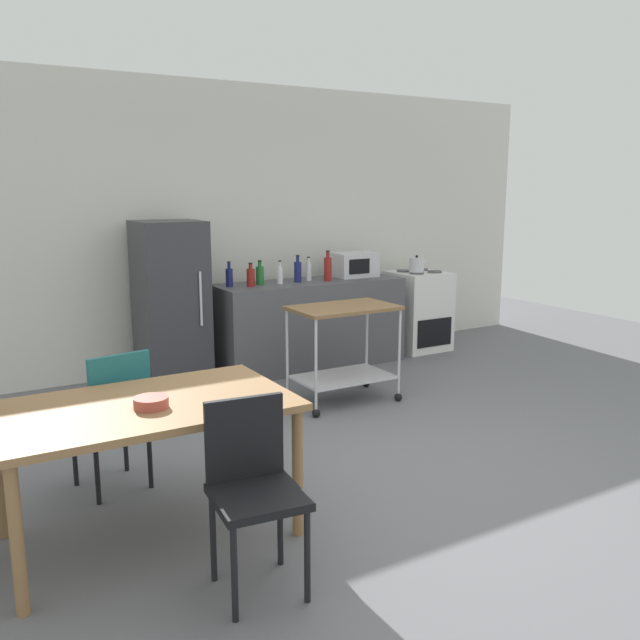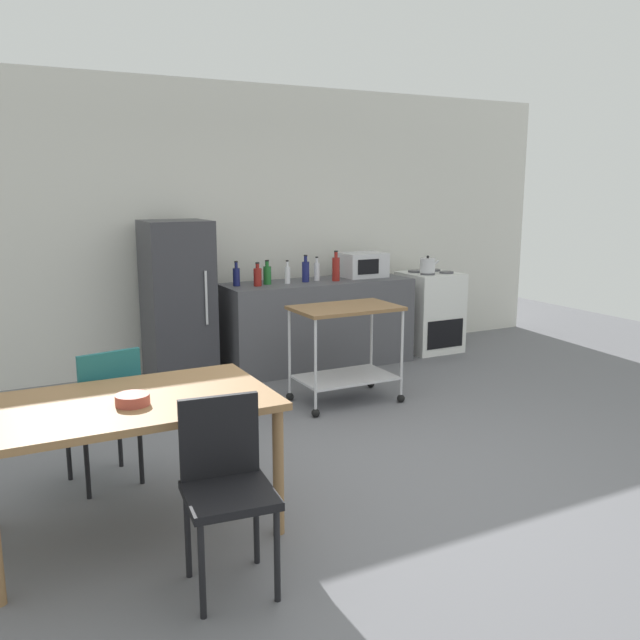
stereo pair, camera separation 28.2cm
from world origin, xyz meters
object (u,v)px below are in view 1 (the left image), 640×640
Objects in this scene: refrigerator at (171,304)px; bottle_hot_sauce at (298,271)px; chair_teal at (114,410)px; bottle_olive_oil at (251,277)px; dining_table at (146,417)px; chair_black at (253,482)px; bottle_sparkling_water at (280,275)px; kitchen_cart at (343,338)px; bottle_vinegar at (229,277)px; bottle_soda at (309,271)px; microwave at (354,265)px; bottle_soy_sauce at (260,275)px; bottle_sesame_oil at (328,268)px; stove_oven at (418,311)px; fruit_bowl at (151,403)px; kettle at (417,265)px.

refrigerator reaches higher than bottle_hot_sauce.
chair_teal is 2.70m from bottle_olive_oil.
chair_teal is (-0.02, 0.65, -0.15)m from dining_table.
bottle_sparkling_water is (1.84, 3.30, 0.47)m from chair_black.
chair_teal reaches higher than kitchen_cart.
bottle_sparkling_water is (0.51, -0.08, -0.00)m from bottle_vinegar.
microwave is (0.58, 0.03, 0.03)m from bottle_soda.
bottle_sparkling_water reaches higher than dining_table.
bottle_sparkling_water is at bearing -14.11° from bottle_soy_sauce.
kitchen_cart is 1.27m from bottle_olive_oil.
bottle_sesame_oil is at bearing -34.88° from bottle_soda.
refrigerator is 6.59× the size of bottle_sparkling_water.
bottle_sesame_oil is 0.68× the size of microwave.
stove_oven is 2.92m from refrigerator.
stove_oven is 3.75× the size of bottle_vinegar.
bottle_olive_oil is 0.86m from bottle_sesame_oil.
kitchen_cart is at bearing -99.81° from bottle_hot_sauce.
microwave is at bearing 5.38° from bottle_sparkling_water.
bottle_vinegar is 1.06× the size of bottle_olive_oil.
refrigerator is 2.05m from microwave.
stove_oven is 1.69m from bottle_hot_sauce.
refrigerator reaches higher than chair_black.
bottle_olive_oil is 3.24m from fruit_bowl.
fruit_bowl is 4.65m from kettle.
refrigerator is (0.75, 3.42, 0.26)m from chair_black.
kitchen_cart is at bearing -146.45° from kettle.
fruit_bowl is (-1.80, -2.69, -0.22)m from bottle_olive_oil.
bottle_sparkling_water is 1.33× the size of fruit_bowl.
chair_black is at bearing -116.09° from bottle_soy_sauce.
bottle_soda is (0.88, -0.02, 0.00)m from bottle_vinegar.
microwave is 0.76m from kettle.
dining_table is 3.30m from bottle_soy_sauce.
kitchen_cart is 1.25m from bottle_sparkling_water.
microwave is at bearing 5.08° from bottle_hot_sauce.
kitchen_cart is 3.29× the size of bottle_hot_sauce.
chair_black reaches higher than fruit_bowl.
refrigerator is at bearing 175.78° from bottle_hot_sauce.
bottle_sesame_oil is 1.16m from kettle.
bottle_soy_sauce is (-0.21, 1.22, 0.43)m from kitchen_cart.
dining_table is 6.03× the size of bottle_soda.
microwave reaches higher than chair_teal.
bottle_soda reaches higher than bottle_sparkling_water.
bottle_vinegar is at bearing 175.56° from bottle_hot_sauce.
dining_table is at bearing -121.04° from bottle_vinegar.
refrigerator is at bearing 69.18° from dining_table.
microwave reaches higher than chair_black.
dining_table is 8.50× the size of fruit_bowl.
bottle_sparkling_water is 0.75× the size of bottle_sesame_oil.
fruit_bowl is at bearing -124.97° from bottle_soy_sauce.
stove_oven is at bearing -1.02° from bottle_vinegar.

